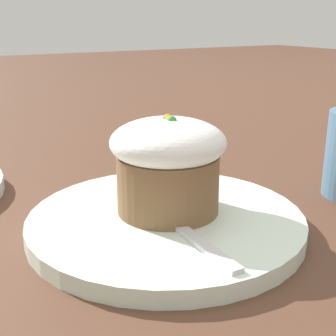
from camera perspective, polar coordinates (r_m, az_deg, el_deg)
ground_plane at (r=0.41m, az=-0.26°, el=-7.50°), size 4.00×4.00×0.00m
dessert_plate at (r=0.41m, az=-0.26°, el=-6.57°), size 0.24×0.24×0.01m
carrot_cake at (r=0.40m, az=0.00°, el=0.64°), size 0.10×0.10×0.09m
spoon at (r=0.38m, az=1.23°, el=-6.94°), size 0.12×0.03×0.01m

